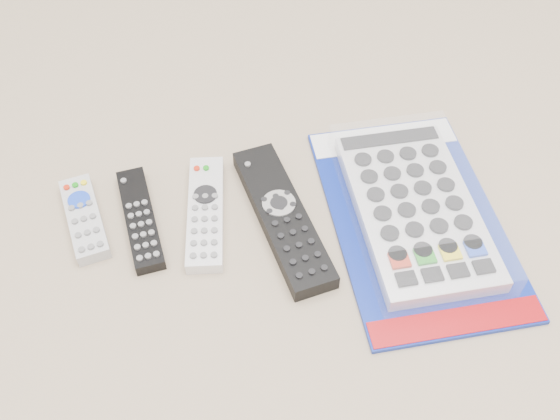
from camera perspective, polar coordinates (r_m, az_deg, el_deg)
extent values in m
plane|color=gray|center=(0.90, -1.79, 0.12)|extent=(5.00, 5.00, 0.00)
cube|color=#A9A9AB|center=(0.91, -17.45, -0.72)|extent=(0.07, 0.15, 0.02)
cylinder|color=blue|center=(0.92, -17.91, 0.91)|extent=(0.04, 0.04, 0.00)
cube|color=black|center=(0.90, -12.67, -0.76)|extent=(0.06, 0.18, 0.02)
cube|color=silver|center=(0.89, -6.81, -0.19)|extent=(0.08, 0.20, 0.02)
cylinder|color=black|center=(0.89, -6.84, 1.44)|extent=(0.04, 0.04, 0.00)
cube|color=black|center=(0.87, 0.19, -0.57)|extent=(0.10, 0.26, 0.02)
cylinder|color=silver|center=(0.87, -0.10, 0.63)|extent=(0.05, 0.05, 0.00)
cube|color=navy|center=(0.90, 12.19, -0.79)|extent=(0.24, 0.38, 0.01)
cube|color=white|center=(1.00, 9.42, 6.49)|extent=(0.23, 0.06, 0.00)
cube|color=#9B0B10|center=(0.82, 15.89, -9.78)|extent=(0.23, 0.04, 0.00)
cube|color=silver|center=(0.89, 12.23, 0.09)|extent=(0.17, 0.30, 0.02)
cube|color=white|center=(0.88, 12.34, 0.51)|extent=(0.19, 0.32, 0.04)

